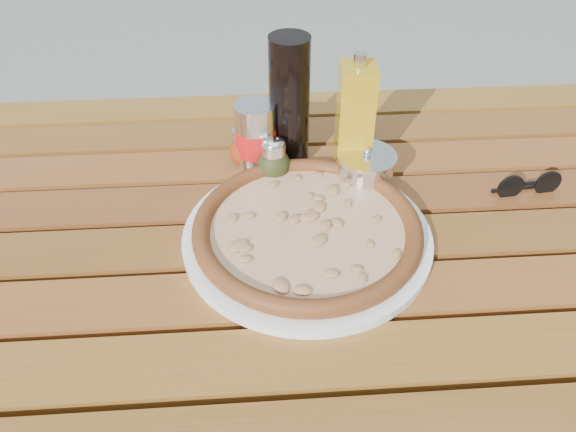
{
  "coord_description": "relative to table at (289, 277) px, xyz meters",
  "views": [
    {
      "loc": [
        -0.04,
        -0.6,
        1.3
      ],
      "look_at": [
        0.0,
        0.02,
        0.78
      ],
      "focal_mm": 35.0,
      "sensor_mm": 36.0,
      "label": 1
    }
  ],
  "objects": [
    {
      "name": "oregano_shaker",
      "position": [
        -0.01,
        0.15,
        0.11
      ],
      "size": [
        0.06,
        0.06,
        0.08
      ],
      "rotation": [
        0.0,
        0.0,
        0.1
      ],
      "color": "#373D18",
      "rests_on": "table"
    },
    {
      "name": "pizza",
      "position": [
        0.03,
        -0.0,
        0.1
      ],
      "size": [
        0.34,
        0.34,
        0.03
      ],
      "rotation": [
        0.0,
        0.0,
        -0.04
      ],
      "color": "beige",
      "rests_on": "plate"
    },
    {
      "name": "olive_oil_cruet",
      "position": [
        0.12,
        0.17,
        0.17
      ],
      "size": [
        0.06,
        0.06,
        0.21
      ],
      "rotation": [
        0.0,
        0.0,
        -0.03
      ],
      "color": "#B48613",
      "rests_on": "table"
    },
    {
      "name": "parmesan_tin",
      "position": [
        0.13,
        0.13,
        0.11
      ],
      "size": [
        0.1,
        0.1,
        0.07
      ],
      "rotation": [
        0.0,
        0.0,
        -0.08
      ],
      "color": "silver",
      "rests_on": "table"
    },
    {
      "name": "table",
      "position": [
        0.0,
        0.0,
        0.0
      ],
      "size": [
        1.4,
        0.9,
        0.75
      ],
      "color": "#361D0C",
      "rests_on": "ground"
    },
    {
      "name": "pepper_shaker",
      "position": [
        -0.06,
        0.19,
        0.11
      ],
      "size": [
        0.06,
        0.06,
        0.08
      ],
      "rotation": [
        0.0,
        0.0,
        0.07
      ],
      "color": "#A73913",
      "rests_on": "table"
    },
    {
      "name": "plate",
      "position": [
        0.03,
        -0.0,
        0.08
      ],
      "size": [
        0.4,
        0.4,
        0.01
      ],
      "primitive_type": "cylinder",
      "rotation": [
        0.0,
        0.0,
        -0.12
      ],
      "color": "white",
      "rests_on": "table"
    },
    {
      "name": "soda_can",
      "position": [
        -0.04,
        0.19,
        0.13
      ],
      "size": [
        0.09,
        0.09,
        0.12
      ],
      "rotation": [
        0.0,
        0.0,
        -0.41
      ],
      "color": "silver",
      "rests_on": "table"
    },
    {
      "name": "sunglasses",
      "position": [
        0.39,
        0.09,
        0.09
      ],
      "size": [
        0.11,
        0.03,
        0.04
      ],
      "rotation": [
        0.0,
        0.0,
        0.11
      ],
      "color": "black",
      "rests_on": "table"
    },
    {
      "name": "dark_bottle",
      "position": [
        0.02,
        0.21,
        0.19
      ],
      "size": [
        0.08,
        0.08,
        0.22
      ],
      "primitive_type": "cylinder",
      "rotation": [
        0.0,
        0.0,
        -0.32
      ],
      "color": "black",
      "rests_on": "table"
    }
  ]
}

